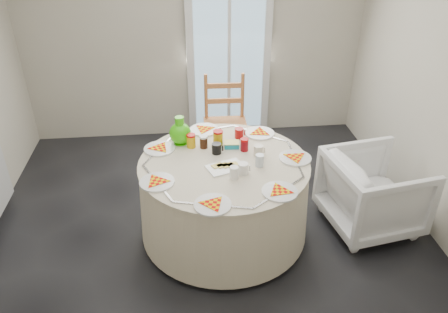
{
  "coord_description": "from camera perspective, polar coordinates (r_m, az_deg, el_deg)",
  "views": [
    {
      "loc": [
        -0.19,
        -3.07,
        2.64
      ],
      "look_at": [
        0.14,
        -0.01,
        0.8
      ],
      "focal_mm": 35.0,
      "sensor_mm": 36.0,
      "label": 1
    }
  ],
  "objects": [
    {
      "name": "wall_back",
      "position": [
        5.25,
        -3.94,
        15.96
      ],
      "size": [
        4.0,
        0.02,
        2.6
      ],
      "primitive_type": "cube",
      "color": "#BCB5A3",
      "rests_on": "floor"
    },
    {
      "name": "table",
      "position": [
        3.83,
        0.0,
        -5.47
      ],
      "size": [
        1.47,
        1.47,
        0.74
      ],
      "primitive_type": "cylinder",
      "color": "beige",
      "rests_on": "floor"
    },
    {
      "name": "glass_door",
      "position": [
        5.3,
        0.62,
        13.36
      ],
      "size": [
        1.0,
        0.08,
        2.1
      ],
      "primitive_type": "cube",
      "color": "silver",
      "rests_on": "floor"
    },
    {
      "name": "butter_tub",
      "position": [
        3.82,
        1.0,
        1.73
      ],
      "size": [
        0.14,
        0.1,
        0.05
      ],
      "primitive_type": "cube",
      "rotation": [
        0.0,
        0.0,
        -0.08
      ],
      "color": "teal",
      "rests_on": "table"
    },
    {
      "name": "jar_cluster",
      "position": [
        3.78,
        -1.01,
        2.0
      ],
      "size": [
        0.58,
        0.43,
        0.15
      ],
      "primitive_type": null,
      "rotation": [
        0.0,
        0.0,
        -0.36
      ],
      "color": "#9C3D15",
      "rests_on": "table"
    },
    {
      "name": "green_pitcher",
      "position": [
        3.86,
        -5.76,
        3.37
      ],
      "size": [
        0.19,
        0.19,
        0.25
      ],
      "primitive_type": null,
      "rotation": [
        0.0,
        0.0,
        0.0
      ],
      "color": "#37CA0B",
      "rests_on": "table"
    },
    {
      "name": "mugs_glasses",
      "position": [
        3.63,
        2.02,
        0.51
      ],
      "size": [
        0.7,
        0.7,
        0.11
      ],
      "primitive_type": null,
      "rotation": [
        0.0,
        0.0,
        -0.14
      ],
      "color": "#9F9F9F",
      "rests_on": "table"
    },
    {
      "name": "cheese_platter",
      "position": [
        3.53,
        0.19,
        -1.17
      ],
      "size": [
        0.34,
        0.27,
        0.04
      ],
      "primitive_type": null,
      "rotation": [
        0.0,
        0.0,
        0.34
      ],
      "color": "white",
      "rests_on": "table"
    },
    {
      "name": "armchair",
      "position": [
        4.13,
        18.97,
        -4.09
      ],
      "size": [
        0.83,
        0.87,
        0.79
      ],
      "primitive_type": "imported",
      "rotation": [
        0.0,
        0.0,
        1.74
      ],
      "color": "white",
      "rests_on": "floor"
    },
    {
      "name": "floor",
      "position": [
        4.06,
        -1.94,
        -9.81
      ],
      "size": [
        4.0,
        4.0,
        0.0
      ],
      "primitive_type": "plane",
      "color": "black",
      "rests_on": "ground"
    },
    {
      "name": "wooden_chair",
      "position": [
        4.75,
        0.2,
        3.63
      ],
      "size": [
        0.48,
        0.46,
        1.04
      ],
      "primitive_type": null,
      "rotation": [
        0.0,
        0.0,
        -0.03
      ],
      "color": "#A27439",
      "rests_on": "floor"
    },
    {
      "name": "place_settings",
      "position": [
        3.61,
        0.0,
        -0.41
      ],
      "size": [
        1.89,
        1.89,
        0.03
      ],
      "primitive_type": null,
      "rotation": [
        0.0,
        0.0,
        0.36
      ],
      "color": "silver",
      "rests_on": "table"
    }
  ]
}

